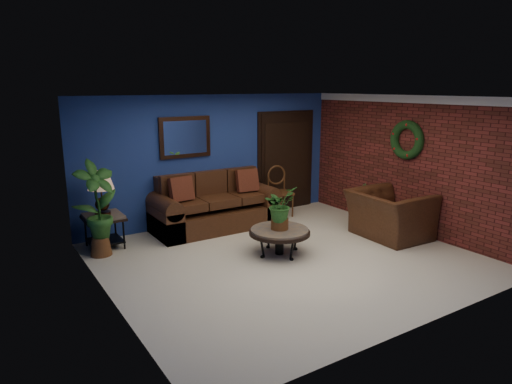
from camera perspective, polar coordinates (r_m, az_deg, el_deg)
floor at (r=7.31m, az=3.95°, el=-8.25°), size 5.50×5.50×0.00m
wall_back at (r=9.05m, az=-5.36°, el=4.12°), size 5.50×0.04×2.50m
wall_left at (r=5.79m, az=-18.35°, el=-1.67°), size 0.04×5.00×2.50m
wall_right_brick at (r=8.84m, az=18.61°, el=3.27°), size 0.04×5.00×2.50m
ceiling at (r=6.81m, az=4.29°, el=11.74°), size 5.50×5.00×0.02m
crown_molding at (r=8.71m, az=19.06°, el=10.92°), size 0.03×5.00×0.14m
wall_mirror at (r=8.70m, az=-8.85°, el=6.78°), size 1.02×0.06×0.77m
closet_door at (r=9.96m, az=3.75°, el=3.82°), size 1.44×0.06×2.18m
wreath at (r=8.77m, az=18.33°, el=6.19°), size 0.16×0.72×0.72m
sofa at (r=8.78m, az=-5.34°, el=-2.17°), size 2.38×1.03×1.07m
coffee_table at (r=7.36m, az=2.96°, el=-5.06°), size 0.99×0.99×0.42m
end_table at (r=8.03m, az=-18.50°, el=-3.62°), size 0.63×0.63×0.58m
table_lamp at (r=7.89m, az=-18.81°, el=0.49°), size 0.42×0.42×0.70m
side_chair at (r=9.54m, az=2.88°, el=0.57°), size 0.51×0.51×1.04m
armchair at (r=8.49m, az=16.33°, el=-2.73°), size 1.18×1.34×0.84m
coffee_plant at (r=7.24m, az=3.00°, el=-1.80°), size 0.61×0.57×0.69m
floor_plant at (r=9.27m, az=12.67°, el=-1.27°), size 0.41×0.37×0.79m
tall_plant at (r=7.59m, az=-19.21°, el=-1.47°), size 0.80×0.66×1.55m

